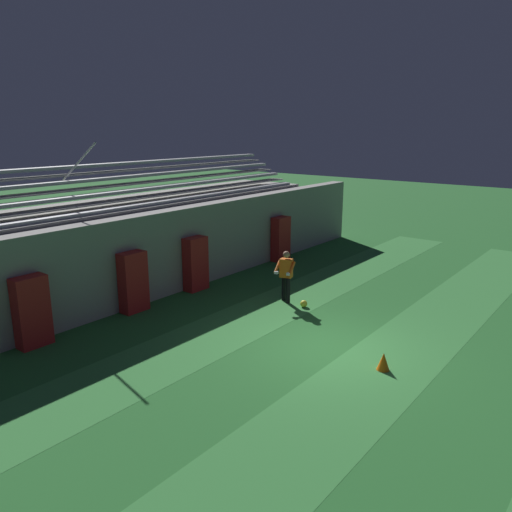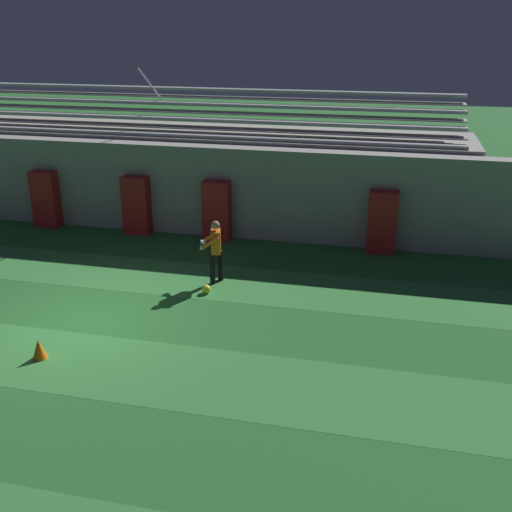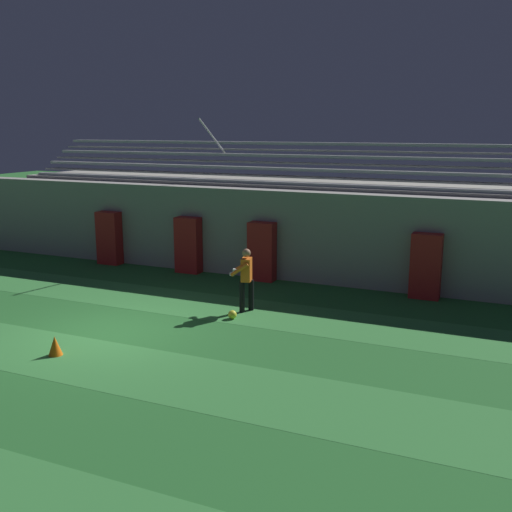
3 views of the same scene
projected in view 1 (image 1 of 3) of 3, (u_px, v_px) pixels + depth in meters
ground_plane at (327, 348)px, 12.63m from camera, size 80.00×80.00×0.00m
turf_stripe_mid at (386, 366)px, 11.68m from camera, size 28.00×2.20×0.01m
turf_stripe_far at (242, 322)px, 14.32m from camera, size 28.00×2.20×0.01m
back_wall at (154, 255)px, 16.18m from camera, size 24.00×0.60×2.80m
padding_pillar_gate_left at (133, 282)px, 14.97m from camera, size 0.83×0.44×1.84m
padding_pillar_gate_right at (196, 264)px, 16.98m from camera, size 0.83×0.44×1.84m
padding_pillar_far_left at (32, 312)px, 12.56m from camera, size 0.83×0.44×1.84m
padding_pillar_far_right at (281, 239)px, 20.76m from camera, size 0.83×0.44×1.84m
bleacher_stand at (116, 244)px, 17.36m from camera, size 18.00×3.35×5.03m
goalkeeper at (286, 273)px, 15.76m from camera, size 0.61×0.67×1.67m
soccer_ball at (304, 304)px, 15.50m from camera, size 0.22×0.22×0.22m
traffic_cone at (383, 361)px, 11.45m from camera, size 0.30×0.30×0.42m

